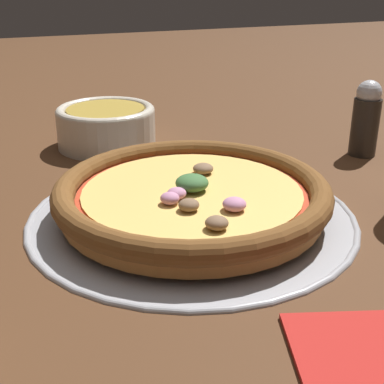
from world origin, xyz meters
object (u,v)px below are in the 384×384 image
Objects in this scene: pizza at (192,195)px; pepper_shaker at (366,119)px; bowl_near at (106,124)px; pizza_tray at (192,214)px.

pepper_shaker reaches higher than pizza.
bowl_near is at bearing -117.79° from pepper_shaker.
pizza_tray is 2.43× the size of bowl_near.
bowl_near reaches higher than pizza.
pizza reaches higher than pizza_tray.
bowl_near reaches higher than pizza_tray.
pizza is at bearing -71.19° from pepper_shaker.
bowl_near is at bearing -174.27° from pizza.
pizza_tray is at bearing 5.75° from bowl_near.
pepper_shaker is (0.16, 0.30, 0.02)m from bowl_near.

